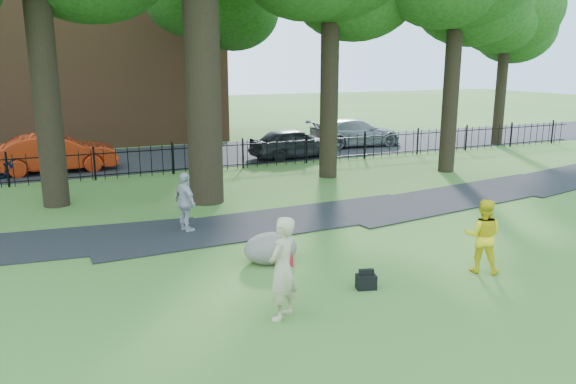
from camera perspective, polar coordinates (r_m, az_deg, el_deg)
name	(u,v)px	position (r m, az deg, el deg)	size (l,w,h in m)	color
ground	(296,275)	(12.20, 0.82, -8.47)	(120.00, 120.00, 0.00)	#366423
footpath	(271,223)	(15.97, -1.74, -3.16)	(36.00, 2.60, 0.03)	black
street	(155,158)	(27.10, -13.40, 3.34)	(80.00, 7.00, 0.02)	black
iron_fence	(173,159)	(23.13, -11.64, 3.27)	(44.00, 0.04, 1.20)	black
brick_building	(46,32)	(34.34, -23.34, 14.73)	(18.00, 8.00, 12.00)	brown
woman	(282,268)	(9.97, -0.57, -7.77)	(0.69, 0.45, 1.89)	tan
man	(483,236)	(12.86, 19.16, -4.23)	(0.79, 0.62, 1.63)	yellow
pedestrian	(185,203)	(15.18, -10.37, -1.06)	(0.96, 0.40, 1.63)	#A0A0A4
boulder	(271,246)	(12.90, -1.77, -5.51)	(1.26, 0.95, 0.73)	#666055
backpack	(366,282)	(11.59, 7.94, -9.02)	(0.40, 0.25, 0.30)	black
red_bag	(284,260)	(12.70, -0.38, -6.96)	(0.37, 0.23, 0.25)	maroon
red_sedan	(55,153)	(24.96, -22.57, 3.69)	(1.67, 4.80, 1.58)	#AD270D
grey_car	(293,143)	(26.42, 0.55, 5.01)	(1.67, 4.15, 1.41)	black
silver_car	(355,133)	(30.21, 6.81, 6.00)	(2.04, 5.02, 1.46)	gray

